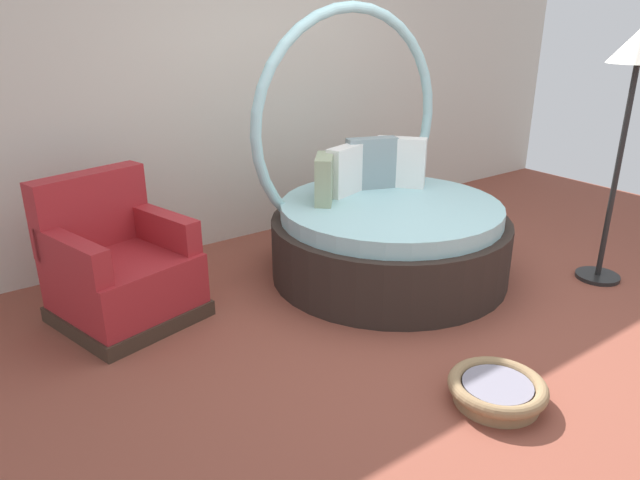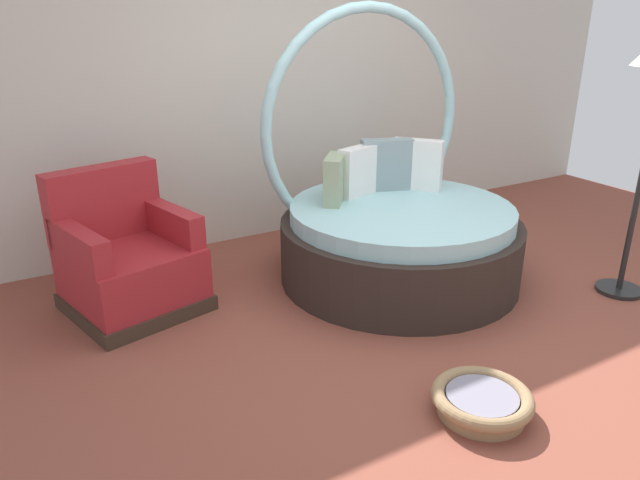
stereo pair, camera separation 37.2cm
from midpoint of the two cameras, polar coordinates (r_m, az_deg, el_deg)
name	(u,v)px [view 1 (the left image)]	position (r m, az deg, el deg)	size (l,w,h in m)	color
ground_plane	(429,323)	(3.92, 7.86, -8.08)	(8.00, 8.00, 0.02)	brown
back_wall	(252,64)	(5.22, -8.77, 16.52)	(8.00, 0.12, 2.98)	beige
round_daybed	(384,224)	(4.47, 3.86, 1.55)	(1.79, 1.79, 1.98)	#2D231E
red_armchair	(119,270)	(4.10, -21.39, -2.80)	(0.96, 0.96, 0.94)	#38281E
pet_basket	(497,390)	(3.21, 13.58, -14.06)	(0.51, 0.51, 0.13)	#8E704C
floor_lamp	(636,71)	(4.53, 26.24, 14.51)	(0.40, 0.40, 1.82)	black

